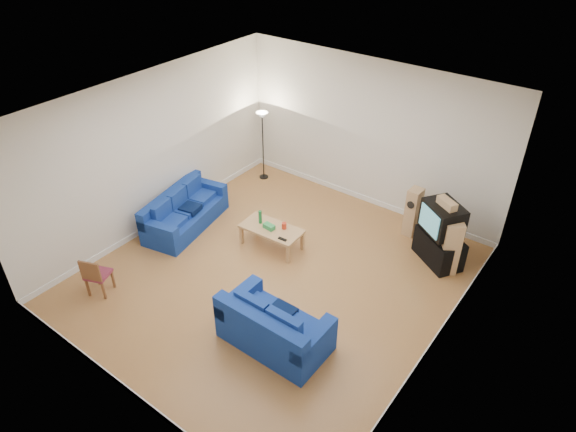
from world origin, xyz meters
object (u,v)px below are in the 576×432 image
Objects in this scene: sofa_three_seat at (184,214)px; tv_stand at (439,248)px; coffee_table at (272,230)px; sofa_loveseat at (273,330)px; television at (443,218)px.

sofa_three_seat is 2.21× the size of tv_stand.
coffee_table is 1.30× the size of tv_stand.
sofa_loveseat is 3.73m from television.
sofa_three_seat is at bearing -121.48° from television.
sofa_three_seat is 1.25× the size of sofa_loveseat.
tv_stand is 0.67m from television.
sofa_loveseat is 1.77× the size of tv_stand.
coffee_table is at bearing 93.82° from sofa_three_seat.
sofa_loveseat is at bearing -51.20° from coffee_table.
television is (1.16, 3.49, 0.64)m from sofa_loveseat.
tv_stand is (1.20, 3.51, -0.03)m from sofa_loveseat.
sofa_loveseat is 1.36× the size of coffee_table.
television is (-0.04, -0.02, 0.67)m from tv_stand.
coffee_table is 3.18m from tv_stand.
tv_stand reaches higher than coffee_table.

